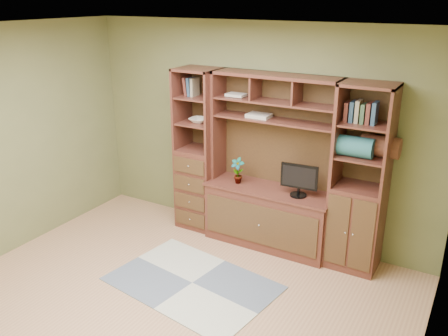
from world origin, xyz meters
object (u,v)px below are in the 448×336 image
Objects in this scene: left_tower at (199,150)px; right_tower at (360,180)px; center_hutch at (270,165)px; monitor at (299,174)px.

left_tower is 2.02m from right_tower.
center_hutch and left_tower have the same top height.
center_hutch is 1.00m from left_tower.
monitor is (0.37, -0.03, -0.04)m from center_hutch.
left_tower is 3.97× the size of monitor.
right_tower is (2.02, 0.00, 0.00)m from left_tower.
right_tower is 0.66m from monitor.
right_tower is 3.97× the size of monitor.
left_tower is at bearing 171.99° from monitor.
monitor is at bearing -173.42° from right_tower.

